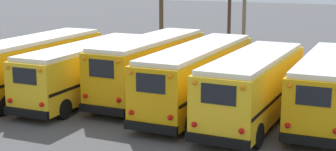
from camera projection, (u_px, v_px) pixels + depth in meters
ground_plane at (168, 106)px, 26.05m from camera, size 160.00×160.00×0.00m
school_bus_0 at (33, 65)px, 27.96m from camera, size 2.59×10.37×3.17m
school_bus_1 at (87, 69)px, 27.30m from camera, size 2.55×10.24×2.94m
school_bus_2 at (150, 66)px, 27.28m from camera, size 2.73×9.71×3.28m
school_bus_3 at (198, 75)px, 25.29m from camera, size 2.66×10.73×3.15m
school_bus_4 at (254, 86)px, 23.09m from camera, size 2.90×9.51×3.09m
school_bus_5 at (328, 86)px, 23.18m from camera, size 2.49×9.49×3.00m
fence_line at (219, 60)px, 33.34m from camera, size 23.36×0.06×1.42m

